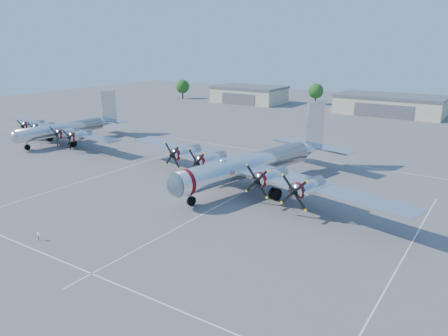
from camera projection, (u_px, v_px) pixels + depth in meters
The scene contains 9 objects.
ground at pixel (229, 200), 55.59m from camera, with size 260.00×260.00×0.00m, color #58585A.
parking_lines at pixel (221, 204), 54.19m from camera, with size 60.00×50.08×0.01m.
hangar_west at pixel (249, 94), 144.33m from camera, with size 22.60×14.60×5.40m.
hangar_center at pixel (390, 105), 120.46m from camera, with size 28.60×14.60×5.40m.
tree_far_west at pixel (183, 86), 153.99m from camera, with size 4.80×4.80×6.64m.
tree_west at pixel (316, 91), 139.73m from camera, with size 4.80×4.80×6.64m.
main_bomber_b29 at pixel (254, 186), 61.22m from camera, with size 48.00×32.83×10.61m, color silver, non-canonical shape.
bomber_west at pixel (68, 142), 87.65m from camera, with size 35.60×25.20×9.40m, color silver, non-canonical shape.
info_placard at pixel (38, 235), 44.15m from camera, with size 0.48×0.06×0.91m.
Camera 1 is at (28.34, -43.89, 19.43)m, focal length 35.00 mm.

